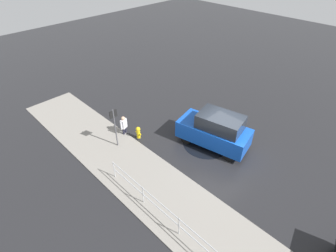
# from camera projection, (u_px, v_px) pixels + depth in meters

# --- Properties ---
(ground_plane) EXTENTS (60.00, 60.00, 0.00)m
(ground_plane) POSITION_uv_depth(u_px,v_px,m) (221.00, 153.00, 14.26)
(ground_plane) COLOR black
(kerb_strip) EXTENTS (24.00, 3.20, 0.04)m
(kerb_strip) POSITION_uv_depth(u_px,v_px,m) (166.00, 197.00, 11.87)
(kerb_strip) COLOR gray
(kerb_strip) RESTS_ON ground
(moving_hatchback) EXTENTS (4.16, 2.45, 2.06)m
(moving_hatchback) POSITION_uv_depth(u_px,v_px,m) (215.00, 130.00, 14.23)
(moving_hatchback) COLOR blue
(moving_hatchback) RESTS_ON ground
(fire_hydrant) EXTENTS (0.42, 0.31, 0.80)m
(fire_hydrant) POSITION_uv_depth(u_px,v_px,m) (138.00, 133.00, 15.06)
(fire_hydrant) COLOR gold
(fire_hydrant) RESTS_ON ground
(pedestrian) EXTENTS (0.34, 0.55, 1.22)m
(pedestrian) POSITION_uv_depth(u_px,v_px,m) (124.00, 124.00, 15.25)
(pedestrian) COLOR silver
(pedestrian) RESTS_ON ground
(metal_railing) EXTENTS (8.57, 0.04, 1.05)m
(metal_railing) POSITION_uv_depth(u_px,v_px,m) (179.00, 224.00, 10.01)
(metal_railing) COLOR #B7BABF
(metal_railing) RESTS_ON ground
(sign_post) EXTENTS (0.07, 0.44, 2.40)m
(sign_post) POSITION_uv_depth(u_px,v_px,m) (115.00, 123.00, 13.83)
(sign_post) COLOR #4C4C51
(sign_post) RESTS_ON ground
(puddle_patch) EXTENTS (2.62, 2.62, 0.01)m
(puddle_patch) POSITION_uv_depth(u_px,v_px,m) (206.00, 143.00, 14.91)
(puddle_patch) COLOR black
(puddle_patch) RESTS_ON ground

